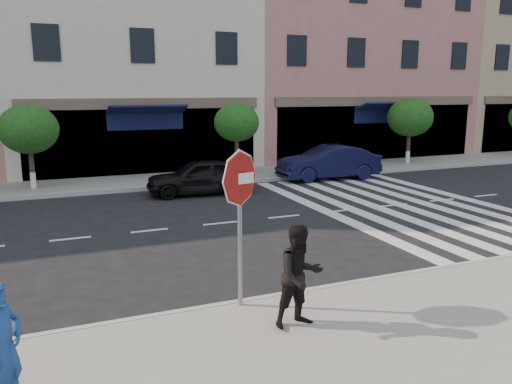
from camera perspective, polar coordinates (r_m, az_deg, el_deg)
name	(u,v)px	position (r m, az deg, el deg)	size (l,w,h in m)	color
ground	(280,269)	(10.66, 2.70, -8.83)	(120.00, 120.00, 0.00)	black
sidewalk_near	(390,350)	(7.70, 15.10, -17.08)	(60.00, 4.50, 0.15)	gray
sidewalk_far	(167,180)	(20.81, -10.15, 1.34)	(60.00, 3.00, 0.15)	gray
building_centre	(127,53)	(26.37, -14.56, 15.12)	(11.00, 9.00, 11.00)	beige
building_east_mid	(337,41)	(30.56, 9.25, 16.69)	(13.00, 9.00, 13.00)	tan
building_east_far	(497,55)	(38.48, 25.83, 13.89)	(12.00, 9.00, 12.00)	tan
street_tree_wb	(29,130)	(19.91, -24.55, 6.51)	(2.10, 2.10, 3.06)	#473323
street_tree_c	(237,123)	(21.17, -2.23, 7.91)	(1.90, 1.90, 3.04)	#473323
street_tree_ea	(410,118)	(25.67, 17.20, 8.14)	(2.20, 2.20, 3.19)	#473323
stop_sign	(240,195)	(8.04, -1.85, -0.29)	(0.92, 0.24, 2.64)	gray
photographer	(3,350)	(6.33, -26.97, -15.78)	(0.58, 0.38, 1.58)	navy
walker	(300,276)	(7.69, 5.05, -9.56)	(0.78, 0.61, 1.60)	black
car_far_mid	(199,177)	(18.10, -6.48, 1.75)	(1.52, 3.77, 1.28)	black
car_far_right	(329,162)	(21.30, 8.30, 3.37)	(1.51, 4.32, 1.42)	black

